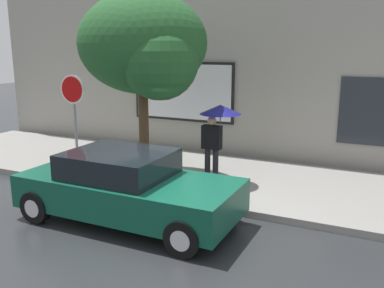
# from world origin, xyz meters

# --- Properties ---
(ground_plane) EXTENTS (60.00, 60.00, 0.00)m
(ground_plane) POSITION_xyz_m (0.00, 0.00, 0.00)
(ground_plane) COLOR #282B2D
(sidewalk) EXTENTS (20.00, 4.00, 0.15)m
(sidewalk) POSITION_xyz_m (0.00, 3.00, 0.07)
(sidewalk) COLOR gray
(sidewalk) RESTS_ON ground
(building_facade) EXTENTS (20.00, 0.67, 7.00)m
(building_facade) POSITION_xyz_m (-0.02, 5.50, 3.48)
(building_facade) COLOR #9E998E
(building_facade) RESTS_ON ground
(parked_car) EXTENTS (4.31, 1.95, 1.39)m
(parked_car) POSITION_xyz_m (-1.11, -0.14, 0.69)
(parked_car) COLOR #0F4C38
(parked_car) RESTS_ON ground
(pedestrian_with_umbrella) EXTENTS (0.98, 0.98, 1.89)m
(pedestrian_with_umbrella) POSITION_xyz_m (-0.30, 2.49, 1.65)
(pedestrian_with_umbrella) COLOR black
(pedestrian_with_umbrella) RESTS_ON sidewalk
(street_tree) EXTENTS (3.24, 2.76, 4.52)m
(street_tree) POSITION_xyz_m (-2.04, 2.15, 3.35)
(street_tree) COLOR #4C3823
(street_tree) RESTS_ON sidewalk
(stop_sign) EXTENTS (0.76, 0.10, 2.53)m
(stop_sign) POSITION_xyz_m (-4.07, 1.85, 1.94)
(stop_sign) COLOR gray
(stop_sign) RESTS_ON sidewalk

